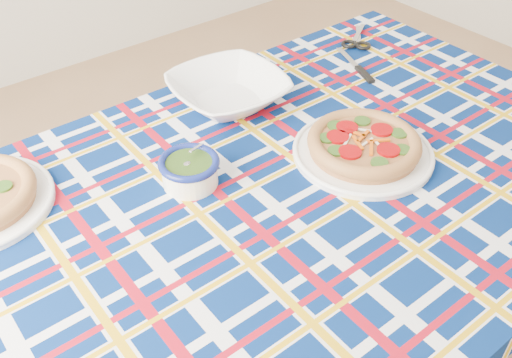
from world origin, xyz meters
TOP-DOWN VIEW (x-y plane):
  - floor at (0.00, 0.00)m, footprint 4.00×4.00m
  - dining_table at (-0.52, -0.25)m, footprint 1.65×1.04m
  - tablecloth at (-0.52, -0.25)m, footprint 1.68×1.07m
  - main_focaccia_plate at (-0.32, -0.27)m, footprint 0.35×0.35m
  - pesto_bowl at (-0.68, -0.11)m, footprint 0.14×0.14m
  - serving_bowl at (-0.42, 0.10)m, footprint 0.31×0.31m
  - table_knife at (-0.01, 0.07)m, footprint 0.10×0.23m
  - kitchen_scissors at (0.13, 0.16)m, footprint 0.22×0.20m

SIDE VIEW (x-z plane):
  - floor at x=0.00m, z-range 0.00..0.00m
  - dining_table at x=-0.52m, z-range 0.31..1.08m
  - tablecloth at x=-0.52m, z-range 0.67..0.78m
  - table_knife at x=-0.01m, z-range 0.78..0.79m
  - kitchen_scissors at x=0.13m, z-range 0.78..0.79m
  - main_focaccia_plate at x=-0.32m, z-range 0.78..0.84m
  - serving_bowl at x=-0.42m, z-range 0.78..0.85m
  - pesto_bowl at x=-0.68m, z-range 0.78..0.85m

